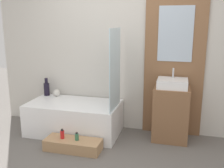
{
  "coord_description": "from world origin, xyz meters",
  "views": [
    {
      "loc": [
        0.9,
        -2.45,
        1.72
      ],
      "look_at": [
        0.08,
        0.69,
        0.94
      ],
      "focal_mm": 42.0,
      "sensor_mm": 36.0,
      "label": 1
    }
  ],
  "objects_px": {
    "vase_tall_dark": "(47,88)",
    "wooden_step_bench": "(73,145)",
    "bottle_soap_primary": "(62,134)",
    "bottle_soap_secondary": "(77,137)",
    "sink": "(172,83)",
    "bathtub": "(74,118)",
    "vase_round_light": "(57,93)"
  },
  "relations": [
    {
      "from": "vase_tall_dark",
      "to": "vase_round_light",
      "type": "xyz_separation_m",
      "value": [
        0.19,
        -0.01,
        -0.06
      ]
    },
    {
      "from": "bathtub",
      "to": "wooden_step_bench",
      "type": "height_order",
      "value": "bathtub"
    },
    {
      "from": "sink",
      "to": "vase_tall_dark",
      "type": "xyz_separation_m",
      "value": [
        -2.08,
        0.14,
        -0.24
      ]
    },
    {
      "from": "bathtub",
      "to": "vase_tall_dark",
      "type": "distance_m",
      "value": 0.76
    },
    {
      "from": "sink",
      "to": "bottle_soap_secondary",
      "type": "height_order",
      "value": "sink"
    },
    {
      "from": "wooden_step_bench",
      "to": "vase_round_light",
      "type": "bearing_deg",
      "value": 127.54
    },
    {
      "from": "bathtub",
      "to": "sink",
      "type": "bearing_deg",
      "value": 5.67
    },
    {
      "from": "sink",
      "to": "bottle_soap_primary",
      "type": "distance_m",
      "value": 1.71
    },
    {
      "from": "bottle_soap_primary",
      "to": "bottle_soap_secondary",
      "type": "distance_m",
      "value": 0.21
    },
    {
      "from": "sink",
      "to": "vase_round_light",
      "type": "bearing_deg",
      "value": 176.24
    },
    {
      "from": "vase_tall_dark",
      "to": "bottle_soap_primary",
      "type": "height_order",
      "value": "vase_tall_dark"
    },
    {
      "from": "vase_round_light",
      "to": "wooden_step_bench",
      "type": "bearing_deg",
      "value": -52.46
    },
    {
      "from": "bottle_soap_primary",
      "to": "bottle_soap_secondary",
      "type": "relative_size",
      "value": 1.21
    },
    {
      "from": "sink",
      "to": "vase_tall_dark",
      "type": "relative_size",
      "value": 1.42
    },
    {
      "from": "wooden_step_bench",
      "to": "vase_tall_dark",
      "type": "xyz_separation_m",
      "value": [
        -0.82,
        0.83,
        0.54
      ]
    },
    {
      "from": "vase_round_light",
      "to": "bottle_soap_secondary",
      "type": "xyz_separation_m",
      "value": [
        0.69,
        -0.82,
        -0.35
      ]
    },
    {
      "from": "wooden_step_bench",
      "to": "vase_round_light",
      "type": "relative_size",
      "value": 6.55
    },
    {
      "from": "bathtub",
      "to": "sink",
      "type": "height_order",
      "value": "sink"
    },
    {
      "from": "bathtub",
      "to": "wooden_step_bench",
      "type": "relative_size",
      "value": 1.82
    },
    {
      "from": "sink",
      "to": "bottle_soap_secondary",
      "type": "relative_size",
      "value": 3.82
    },
    {
      "from": "wooden_step_bench",
      "to": "bottle_soap_primary",
      "type": "relative_size",
      "value": 5.76
    },
    {
      "from": "wooden_step_bench",
      "to": "bottle_soap_primary",
      "type": "xyz_separation_m",
      "value": [
        -0.16,
        0.0,
        0.14
      ]
    },
    {
      "from": "wooden_step_bench",
      "to": "vase_tall_dark",
      "type": "bearing_deg",
      "value": 134.45
    },
    {
      "from": "vase_tall_dark",
      "to": "bottle_soap_secondary",
      "type": "relative_size",
      "value": 2.69
    },
    {
      "from": "vase_tall_dark",
      "to": "wooden_step_bench",
      "type": "bearing_deg",
      "value": -45.55
    },
    {
      "from": "wooden_step_bench",
      "to": "sink",
      "type": "bearing_deg",
      "value": 28.9
    },
    {
      "from": "bottle_soap_secondary",
      "to": "bathtub",
      "type": "bearing_deg",
      "value": 115.88
    },
    {
      "from": "vase_tall_dark",
      "to": "bottle_soap_secondary",
      "type": "height_order",
      "value": "vase_tall_dark"
    },
    {
      "from": "vase_tall_dark",
      "to": "bottle_soap_secondary",
      "type": "distance_m",
      "value": 1.28
    },
    {
      "from": "vase_round_light",
      "to": "bottle_soap_primary",
      "type": "xyz_separation_m",
      "value": [
        0.48,
        -0.82,
        -0.34
      ]
    },
    {
      "from": "wooden_step_bench",
      "to": "sink",
      "type": "distance_m",
      "value": 1.64
    },
    {
      "from": "bottle_soap_primary",
      "to": "wooden_step_bench",
      "type": "bearing_deg",
      "value": 0.0
    }
  ]
}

